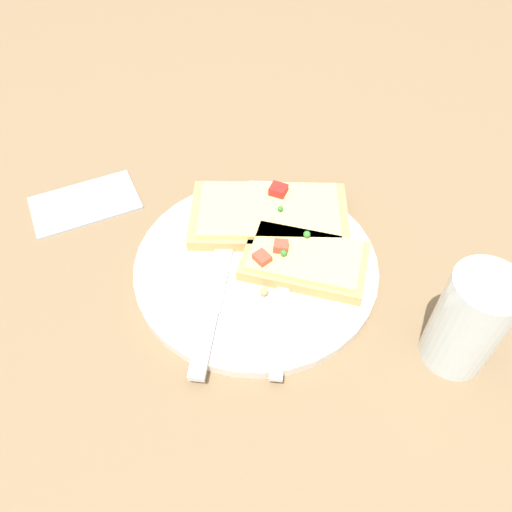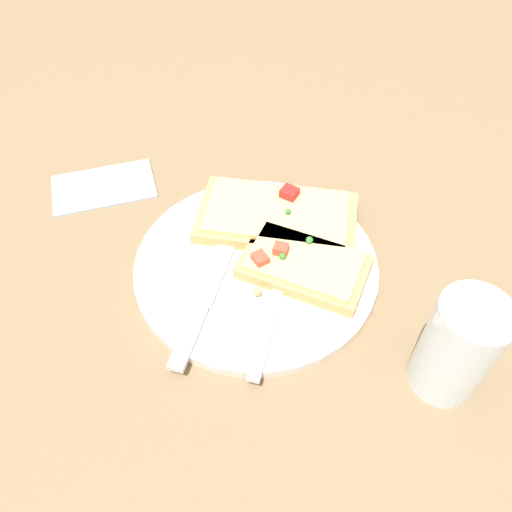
# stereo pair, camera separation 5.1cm
# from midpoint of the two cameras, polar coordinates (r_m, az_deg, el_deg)

# --- Properties ---
(ground_plane) EXTENTS (4.00, 4.00, 0.00)m
(ground_plane) POSITION_cam_midpoint_polar(r_m,az_deg,el_deg) (0.56, -2.63, -1.61)
(ground_plane) COLOR #7F6647
(plate) EXTENTS (0.27, 0.27, 0.01)m
(plate) POSITION_cam_midpoint_polar(r_m,az_deg,el_deg) (0.55, -2.66, -1.22)
(plate) COLOR silver
(plate) RESTS_ON ground
(fork) EXTENTS (0.12, 0.18, 0.01)m
(fork) POSITION_cam_midpoint_polar(r_m,az_deg,el_deg) (0.53, 0.36, -3.45)
(fork) COLOR silver
(fork) RESTS_ON plate
(knife) EXTENTS (0.12, 0.17, 0.01)m
(knife) POSITION_cam_midpoint_polar(r_m,az_deg,el_deg) (0.51, -7.98, -5.95)
(knife) COLOR silver
(knife) RESTS_ON plate
(pizza_slice_main) EXTENTS (0.21, 0.17, 0.03)m
(pizza_slice_main) POSITION_cam_midpoint_polar(r_m,az_deg,el_deg) (0.58, -1.01, 4.68)
(pizza_slice_main) COLOR tan
(pizza_slice_main) RESTS_ON plate
(pizza_slice_corner) EXTENTS (0.15, 0.15, 0.03)m
(pizza_slice_corner) POSITION_cam_midpoint_polar(r_m,az_deg,el_deg) (0.54, 2.83, -0.54)
(pizza_slice_corner) COLOR tan
(pizza_slice_corner) RESTS_ON plate
(crumb_scatter) EXTENTS (0.11, 0.12, 0.01)m
(crumb_scatter) POSITION_cam_midpoint_polar(r_m,az_deg,el_deg) (0.56, -1.07, 1.16)
(crumb_scatter) COLOR tan
(crumb_scatter) RESTS_ON plate
(drinking_glass) EXTENTS (0.06, 0.06, 0.11)m
(drinking_glass) POSITION_cam_midpoint_polar(r_m,az_deg,el_deg) (0.48, 20.42, -7.20)
(drinking_glass) COLOR silver
(drinking_glass) RESTS_ON ground
(napkin) EXTENTS (0.13, 0.08, 0.01)m
(napkin) POSITION_cam_midpoint_polar(r_m,az_deg,el_deg) (0.67, -21.11, 5.65)
(napkin) COLOR silver
(napkin) RESTS_ON ground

